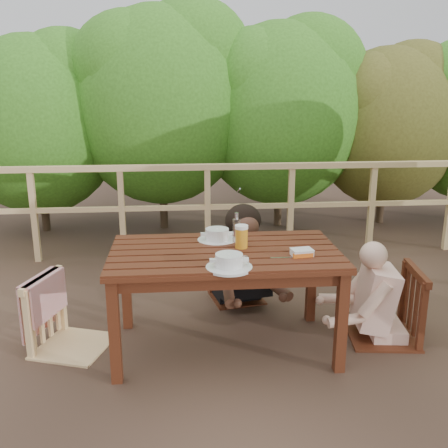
{
  "coord_description": "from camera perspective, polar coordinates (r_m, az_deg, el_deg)",
  "views": [
    {
      "loc": [
        -0.3,
        -3.28,
        1.82
      ],
      "look_at": [
        0.0,
        0.05,
        0.9
      ],
      "focal_mm": 40.99,
      "sensor_mm": 36.0,
      "label": 1
    }
  ],
  "objects": [
    {
      "name": "chair_right",
      "position": [
        3.87,
        17.66,
        -5.23
      ],
      "size": [
        0.56,
        0.56,
        1.01
      ],
      "primitive_type": "cube",
      "rotation": [
        0.0,
        0.0,
        -1.7
      ],
      "color": "#3F1B0E",
      "rests_on": "ground"
    },
    {
      "name": "bread_roll",
      "position": [
        3.22,
        -0.09,
        -4.02
      ],
      "size": [
        0.12,
        0.09,
        0.07
      ],
      "primitive_type": "ellipsoid",
      "color": "#A96830",
      "rests_on": "table"
    },
    {
      "name": "chair_left",
      "position": [
        3.71,
        -16.92,
        -6.34
      ],
      "size": [
        0.62,
        0.62,
        0.98
      ],
      "primitive_type": "cube",
      "rotation": [
        0.0,
        0.0,
        1.25
      ],
      "color": "#E0B77B",
      "rests_on": "ground"
    },
    {
      "name": "tumbler",
      "position": [
        3.19,
        2.28,
        -4.22
      ],
      "size": [
        0.06,
        0.06,
        0.07
      ],
      "primitive_type": "cylinder",
      "color": "silver",
      "rests_on": "table"
    },
    {
      "name": "diner_right",
      "position": [
        3.85,
        18.19,
        -3.8
      ],
      "size": [
        0.66,
        0.56,
        1.21
      ],
      "primitive_type": null,
      "rotation": [
        0.0,
        0.0,
        1.45
      ],
      "color": "beige",
      "rests_on": "ground"
    },
    {
      "name": "hedge_row",
      "position": [
        6.51,
        1.05,
        16.13
      ],
      "size": [
        6.6,
        1.6,
        3.8
      ],
      "primitive_type": null,
      "color": "#356E1D",
      "rests_on": "ground"
    },
    {
      "name": "soup_far",
      "position": [
        3.69,
        -0.77,
        -1.24
      ],
      "size": [
        0.29,
        0.29,
        0.1
      ],
      "primitive_type": "cylinder",
      "color": "silver",
      "rests_on": "table"
    },
    {
      "name": "woman",
      "position": [
        4.32,
        1.45,
        -0.04
      ],
      "size": [
        0.66,
        0.75,
        1.34
      ],
      "primitive_type": null,
      "rotation": [
        0.0,
        0.0,
        3.34
      ],
      "color": "black",
      "rests_on": "ground"
    },
    {
      "name": "railing",
      "position": [
        5.45,
        -1.85,
        1.44
      ],
      "size": [
        5.6,
        0.1,
        1.01
      ],
      "primitive_type": "cube",
      "color": "#E0B77B",
      "rests_on": "ground"
    },
    {
      "name": "beer_glass",
      "position": [
        3.5,
        1.95,
        -1.52
      ],
      "size": [
        0.09,
        0.09,
        0.17
      ],
      "primitive_type": "cylinder",
      "color": "orange",
      "rests_on": "table"
    },
    {
      "name": "soup_near",
      "position": [
        3.15,
        0.57,
        -4.21
      ],
      "size": [
        0.29,
        0.29,
        0.1
      ],
      "primitive_type": "cylinder",
      "color": "silver",
      "rests_on": "table"
    },
    {
      "name": "butter_tub",
      "position": [
        3.39,
        8.67,
        -3.26
      ],
      "size": [
        0.15,
        0.12,
        0.06
      ],
      "primitive_type": "cube",
      "rotation": [
        0.0,
        0.0,
        0.14
      ],
      "color": "silver",
      "rests_on": "table"
    },
    {
      "name": "bottle",
      "position": [
        3.58,
        1.41,
        -0.57
      ],
      "size": [
        0.06,
        0.06,
        0.24
      ],
      "primitive_type": "cylinder",
      "color": "silver",
      "rests_on": "table"
    },
    {
      "name": "ground",
      "position": [
        3.76,
        0.07,
        -13.54
      ],
      "size": [
        60.0,
        60.0,
        0.0
      ],
      "primitive_type": "plane",
      "color": "#50382A",
      "rests_on": "ground"
    },
    {
      "name": "chair_far",
      "position": [
        4.38,
        1.45,
        -3.18
      ],
      "size": [
        0.5,
        0.5,
        0.85
      ],
      "primitive_type": "cube",
      "rotation": [
        0.0,
        0.0,
        0.19
      ],
      "color": "#3F1B0E",
      "rests_on": "ground"
    },
    {
      "name": "table",
      "position": [
        3.6,
        0.07,
        -8.55
      ],
      "size": [
        1.55,
        0.87,
        0.72
      ],
      "primitive_type": "cube",
      "color": "#3F1B0E",
      "rests_on": "ground"
    }
  ]
}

